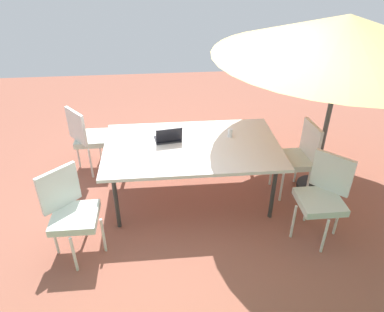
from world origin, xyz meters
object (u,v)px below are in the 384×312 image
(dining_table, at_px, (192,148))
(cup, at_px, (230,133))
(chair_west, at_px, (297,155))
(laptop, at_px, (168,138))
(patio_umbrella, at_px, (346,36))
(chair_northeast, at_px, (71,210))
(chair_northwest, at_px, (323,194))
(chair_southeast, at_px, (88,136))

(dining_table, xyz_separation_m, cup, (-0.50, -0.17, 0.10))
(chair_west, distance_m, laptop, 1.66)
(chair_west, height_order, cup, chair_west)
(dining_table, distance_m, patio_umbrella, 2.11)
(dining_table, bearing_deg, patio_umbrella, -178.93)
(chair_northeast, relative_size, chair_northwest, 1.00)
(chair_southeast, bearing_deg, patio_umbrella, -142.43)
(dining_table, height_order, chair_southeast, chair_southeast)
(chair_west, distance_m, cup, 0.92)
(dining_table, distance_m, cup, 0.54)
(chair_northwest, bearing_deg, chair_west, 134.96)
(patio_umbrella, bearing_deg, chair_west, 4.80)
(cup, bearing_deg, laptop, 3.48)
(chair_southeast, xyz_separation_m, cup, (-1.88, 0.62, 0.28))
(chair_southeast, height_order, chair_northeast, same)
(chair_west, distance_m, chair_northwest, 0.81)
(chair_southeast, xyz_separation_m, chair_northwest, (-2.74, 1.60, 0.00))
(chair_northeast, height_order, laptop, laptop)
(patio_umbrella, xyz_separation_m, cup, (1.17, -0.14, -1.19))
(chair_southeast, relative_size, cup, 9.04)
(cup, bearing_deg, dining_table, 18.95)
(chair_northwest, bearing_deg, cup, 176.08)
(dining_table, bearing_deg, chair_northeast, 31.70)
(patio_umbrella, distance_m, chair_west, 1.51)
(patio_umbrella, distance_m, cup, 1.68)
(dining_table, relative_size, cup, 19.60)
(chair_northeast, xyz_separation_m, laptop, (-1.05, -0.94, 0.27))
(dining_table, relative_size, chair_west, 2.17)
(laptop, bearing_deg, cup, 175.10)
(dining_table, distance_m, chair_northeast, 1.57)
(chair_northwest, bearing_deg, chair_northeast, -134.87)
(chair_southeast, bearing_deg, chair_northwest, -158.73)
(dining_table, relative_size, chair_southeast, 2.17)
(chair_southeast, xyz_separation_m, chair_northeast, (-0.06, 1.61, 0.00))
(dining_table, relative_size, laptop, 6.03)
(dining_table, distance_m, laptop, 0.32)
(chair_west, relative_size, laptop, 2.78)
(chair_southeast, bearing_deg, cup, -146.64)
(chair_northwest, xyz_separation_m, cup, (0.86, -0.98, 0.28))
(laptop, bearing_deg, chair_southeast, -39.39)
(chair_southeast, distance_m, cup, 2.00)
(chair_west, bearing_deg, dining_table, -94.62)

